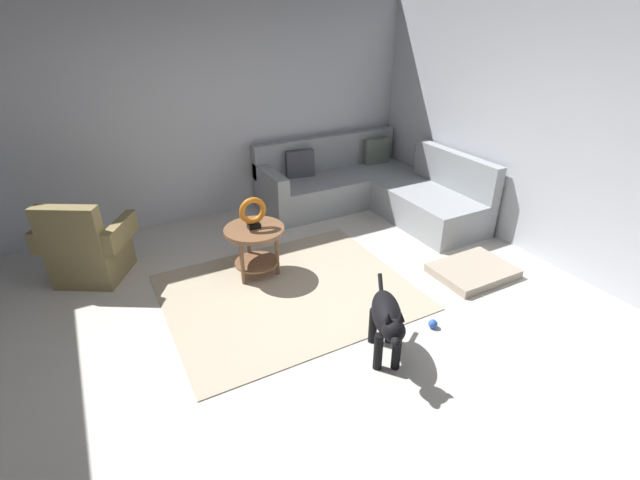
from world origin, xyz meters
name	(u,v)px	position (x,y,z in m)	size (l,w,h in m)	color
ground_plane	(307,343)	(0.00, 0.00, -0.05)	(6.00, 6.00, 0.10)	silver
wall_back	(196,112)	(0.00, 2.94, 1.35)	(6.00, 0.12, 2.70)	silver
wall_right	(571,137)	(2.94, 0.00, 1.35)	(0.12, 6.00, 2.70)	silver
area_rug	(288,292)	(0.15, 0.70, 0.01)	(2.30, 1.90, 0.01)	#BCAD93
sectional_couch	(370,189)	(1.99, 2.02, 0.29)	(2.20, 2.25, 0.88)	#9EA3A8
armchair	(88,250)	(-1.49, 1.90, 0.32)	(0.99, 0.92, 0.88)	olive
side_table	(255,239)	(0.01, 1.15, 0.42)	(0.60, 0.60, 0.54)	brown
torus_sculpture	(253,212)	(0.01, 1.15, 0.71)	(0.28, 0.08, 0.33)	black
dog_bed_mat	(473,271)	(1.98, 0.08, 0.04)	(0.80, 0.60, 0.09)	#B2A38E
dog	(387,319)	(0.43, -0.50, 0.38)	(0.45, 0.78, 0.63)	black
dog_toy_ball	(433,324)	(1.03, -0.40, 0.04)	(0.08, 0.08, 0.08)	blue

